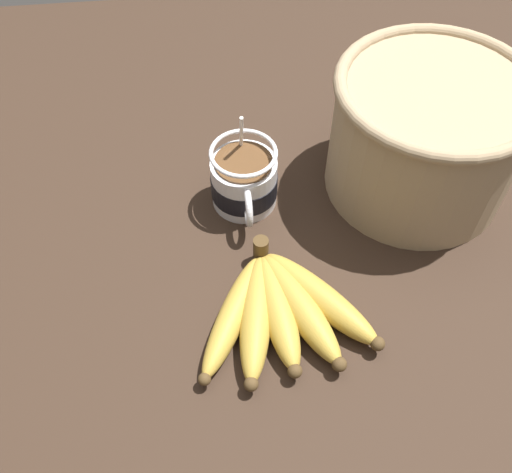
% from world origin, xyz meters
% --- Properties ---
extents(table, '(1.24, 1.24, 0.03)m').
position_xyz_m(table, '(0.00, 0.00, 0.01)').
color(table, '#332319').
rests_on(table, ground).
extents(coffee_mug, '(0.13, 0.09, 0.14)m').
position_xyz_m(coffee_mug, '(-0.07, 0.04, 0.07)').
color(coffee_mug, silver).
rests_on(coffee_mug, table).
extents(banana_bunch, '(0.20, 0.23, 0.04)m').
position_xyz_m(banana_bunch, '(0.13, 0.06, 0.05)').
color(banana_bunch, '#4C381E').
rests_on(banana_bunch, table).
extents(woven_basket, '(0.26, 0.26, 0.18)m').
position_xyz_m(woven_basket, '(-0.08, 0.28, 0.12)').
color(woven_basket, tan).
rests_on(woven_basket, table).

